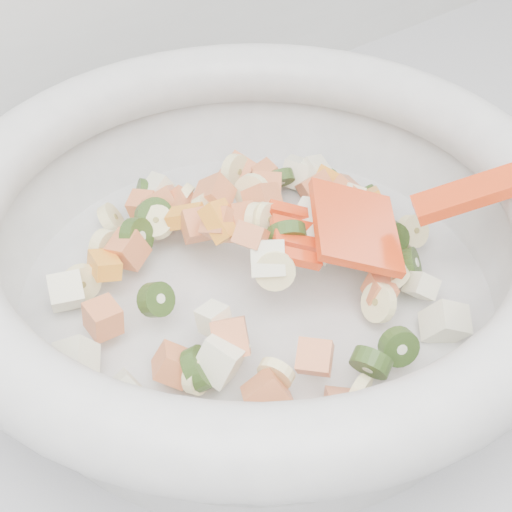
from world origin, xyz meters
TOP-DOWN VIEW (x-y plane):
  - mixing_bowl at (-0.08, 1.48)m, footprint 0.48×0.41m

SIDE VIEW (x-z plane):
  - mixing_bowl at x=-0.08m, z-range 0.88..1.04m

